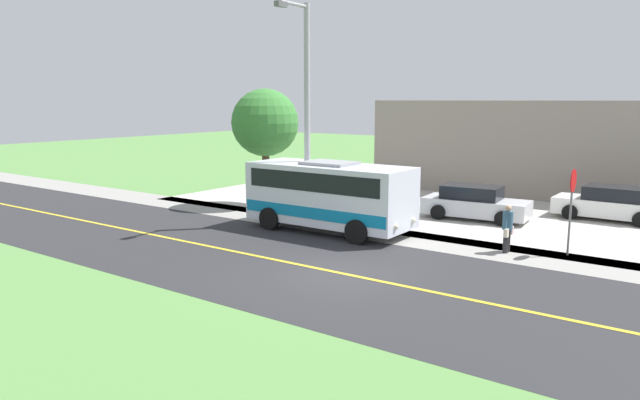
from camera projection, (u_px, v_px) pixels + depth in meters
name	position (u px, v px, depth m)	size (l,w,h in m)	color
ground_plane	(338.00, 273.00, 17.34)	(120.00, 120.00, 0.00)	#548442
road_surface	(338.00, 273.00, 17.34)	(8.00, 100.00, 0.01)	#28282B
sidewalk	(416.00, 239.00, 21.51)	(2.40, 100.00, 0.01)	gray
parking_lot_surface	(551.00, 217.00, 25.57)	(14.00, 36.00, 0.01)	#B2ADA3
road_centre_line	(338.00, 273.00, 17.34)	(0.16, 100.00, 0.00)	gold
shuttle_bus_front	(329.00, 193.00, 22.68)	(2.70, 6.68, 2.74)	silver
pedestrian_with_bags	(508.00, 227.00, 19.53)	(0.72, 0.34, 1.63)	#262628
stop_sign	(572.00, 197.00, 18.98)	(0.76, 0.07, 2.88)	slate
street_light_pole	(305.00, 107.00, 23.23)	(1.97, 0.24, 8.82)	#9E9EA3
parked_car_near	(475.00, 203.00, 25.10)	(2.29, 4.53, 1.45)	silver
parked_car_far	(611.00, 204.00, 24.91)	(2.09, 4.44, 1.45)	white
tree_curbside	(265.00, 123.00, 27.85)	(3.23, 3.23, 5.63)	#4C3826
commercial_building	(565.00, 145.00, 33.32)	(10.00, 19.36, 5.06)	gray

